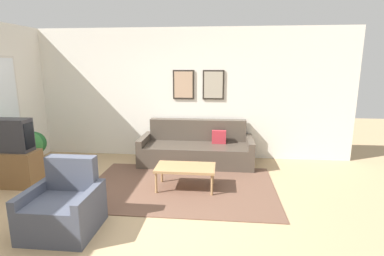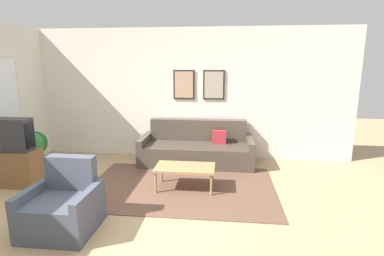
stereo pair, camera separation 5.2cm
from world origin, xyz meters
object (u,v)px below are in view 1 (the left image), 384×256
object	(u,v)px
coffee_table	(185,169)
armchair	(64,208)
tv	(12,135)
couch	(197,149)
potted_plant_tall	(7,142)

from	to	relation	value
coffee_table	armchair	size ratio (longest dim) A/B	1.11
tv	armchair	size ratio (longest dim) A/B	0.70
couch	coffee_table	bearing A→B (deg)	-92.94
tv	potted_plant_tall	world-z (taller)	tv
coffee_table	armchair	bearing A→B (deg)	-134.25
coffee_table	potted_plant_tall	xyz separation A→B (m)	(-3.03, 0.03, 0.35)
couch	tv	size ratio (longest dim) A/B	3.72
coffee_table	potted_plant_tall	size ratio (longest dim) A/B	0.90
couch	potted_plant_tall	world-z (taller)	potted_plant_tall
tv	potted_plant_tall	bearing A→B (deg)	144.94
armchair	potted_plant_tall	distance (m)	2.24
couch	potted_plant_tall	bearing A→B (deg)	-157.51
coffee_table	tv	size ratio (longest dim) A/B	1.57
tv	potted_plant_tall	distance (m)	0.34
couch	armchair	world-z (taller)	armchair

